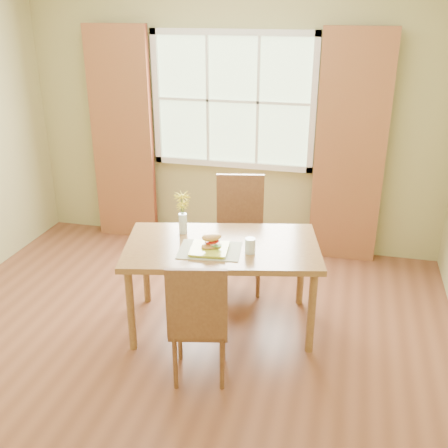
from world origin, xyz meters
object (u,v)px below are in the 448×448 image
chair_far (240,227)px  chair_near (198,318)px  croissant_sandwich (211,241)px  water_glass (250,246)px  dining_table (222,253)px  flower_vase (183,209)px

chair_far → chair_near: bearing=-99.8°
croissant_sandwich → water_glass: bearing=-31.7°
dining_table → croissant_sandwich: size_ratio=8.48×
chair_near → croissant_sandwich: bearing=83.9°
chair_near → water_glass: bearing=57.8°
dining_table → water_glass: bearing=-33.6°
dining_table → flower_vase: flower_vase is taller
croissant_sandwich → chair_far: bearing=49.9°
chair_near → croissant_sandwich: size_ratio=4.88×
croissant_sandwich → water_glass: croissant_sandwich is taller
dining_table → flower_vase: (-0.35, 0.13, 0.27)m
water_glass → chair_far: bearing=107.4°
chair_near → flower_vase: size_ratio=2.75×
flower_vase → water_glass: bearing=-20.9°
chair_far → flower_vase: (-0.33, -0.57, 0.36)m
croissant_sandwich → flower_vase: size_ratio=0.56×
dining_table → water_glass: size_ratio=13.95×
dining_table → croissant_sandwich: bearing=-124.9°
chair_far → croissant_sandwich: 0.86m
dining_table → water_glass: water_glass is taller
dining_table → chair_near: 0.71m
chair_near → croissant_sandwich: 0.65m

